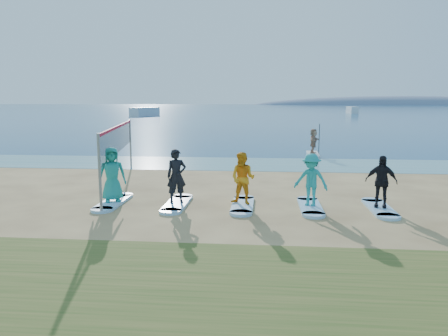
# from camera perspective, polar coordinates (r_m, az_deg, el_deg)

# --- Properties ---
(ground) EXTENTS (600.00, 600.00, 0.00)m
(ground) POSITION_cam_1_polar(r_m,az_deg,el_deg) (13.70, 2.82, -5.90)
(ground) COLOR tan
(ground) RESTS_ON ground
(shallow_water) EXTENTS (600.00, 600.00, 0.00)m
(shallow_water) POSITION_cam_1_polar(r_m,az_deg,el_deg) (23.99, 3.94, 0.54)
(shallow_water) COLOR teal
(shallow_water) RESTS_ON ground
(ocean) EXTENTS (600.00, 600.00, 0.00)m
(ocean) POSITION_cam_1_polar(r_m,az_deg,el_deg) (173.27, 5.22, 7.75)
(ocean) COLOR navy
(ocean) RESTS_ON ground
(island_ridge) EXTENTS (220.00, 56.00, 18.00)m
(island_ridge) POSITION_cam_1_polar(r_m,az_deg,el_deg) (327.17, 22.34, 7.67)
(island_ridge) COLOR slate
(island_ridge) RESTS_ON ground
(volleyball_net) EXTENTS (1.88, 8.91, 2.50)m
(volleyball_net) POSITION_cam_1_polar(r_m,az_deg,el_deg) (18.23, -13.64, 3.65)
(volleyball_net) COLOR gray
(volleyball_net) RESTS_ON ground
(paddleboard) EXTENTS (0.82, 3.03, 0.12)m
(paddleboard) POSITION_cam_1_polar(r_m,az_deg,el_deg) (28.31, 11.55, 1.77)
(paddleboard) COLOR silver
(paddleboard) RESTS_ON ground
(paddleboarder) EXTENTS (0.88, 1.52, 1.56)m
(paddleboarder) POSITION_cam_1_polar(r_m,az_deg,el_deg) (28.22, 11.60, 3.46)
(paddleboarder) COLOR tan
(paddleboarder) RESTS_ON paddleboard
(boat_offshore_a) EXTENTS (5.21, 7.36, 1.86)m
(boat_offshore_a) POSITION_cam_1_polar(r_m,az_deg,el_deg) (93.91, -10.31, 6.66)
(boat_offshore_a) COLOR silver
(boat_offshore_a) RESTS_ON ground
(boat_offshore_b) EXTENTS (2.00, 6.19, 1.75)m
(boat_offshore_b) POSITION_cam_1_polar(r_m,az_deg,el_deg) (115.93, 16.38, 6.85)
(boat_offshore_b) COLOR silver
(boat_offshore_b) RESTS_ON ground
(surfboard_0) EXTENTS (0.70, 2.20, 0.09)m
(surfboard_0) POSITION_cam_1_polar(r_m,az_deg,el_deg) (15.37, -14.28, -4.35)
(surfboard_0) COLOR #9BCDF0
(surfboard_0) RESTS_ON ground
(student_0) EXTENTS (1.06, 0.89, 1.85)m
(student_0) POSITION_cam_1_polar(r_m,az_deg,el_deg) (15.19, -14.42, -0.79)
(student_0) COLOR teal
(student_0) RESTS_ON surfboard_0
(surfboard_1) EXTENTS (0.70, 2.20, 0.09)m
(surfboard_1) POSITION_cam_1_polar(r_m,az_deg,el_deg) (14.79, -6.16, -4.65)
(surfboard_1) COLOR #9BCDF0
(surfboard_1) RESTS_ON ground
(student_1) EXTENTS (0.77, 0.65, 1.79)m
(student_1) POSITION_cam_1_polar(r_m,az_deg,el_deg) (14.59, -6.22, -1.05)
(student_1) COLOR black
(student_1) RESTS_ON surfboard_1
(surfboard_2) EXTENTS (0.70, 2.20, 0.09)m
(surfboard_2) POSITION_cam_1_polar(r_m,az_deg,el_deg) (14.51, 2.45, -4.87)
(surfboard_2) COLOR #9BCDF0
(surfboard_2) RESTS_ON ground
(student_2) EXTENTS (1.00, 0.89, 1.72)m
(student_2) POSITION_cam_1_polar(r_m,az_deg,el_deg) (14.33, 2.47, -1.36)
(student_2) COLOR orange
(student_2) RESTS_ON surfboard_2
(surfboard_3) EXTENTS (0.70, 2.20, 0.09)m
(surfboard_3) POSITION_cam_1_polar(r_m,az_deg,el_deg) (14.58, 11.19, -4.97)
(surfboard_3) COLOR #9BCDF0
(surfboard_3) RESTS_ON ground
(student_3) EXTENTS (1.25, 0.98, 1.70)m
(student_3) POSITION_cam_1_polar(r_m,az_deg,el_deg) (14.39, 11.30, -1.51)
(student_3) COLOR teal
(student_3) RESTS_ON surfboard_3
(surfboard_4) EXTENTS (0.70, 2.20, 0.09)m
(surfboard_4) POSITION_cam_1_polar(r_m,az_deg,el_deg) (14.97, 19.66, -4.96)
(surfboard_4) COLOR #9BCDF0
(surfboard_4) RESTS_ON ground
(student_4) EXTENTS (1.05, 0.66, 1.67)m
(student_4) POSITION_cam_1_polar(r_m,az_deg,el_deg) (14.79, 19.84, -1.65)
(student_4) COLOR black
(student_4) RESTS_ON surfboard_4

